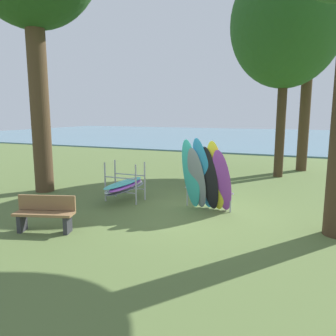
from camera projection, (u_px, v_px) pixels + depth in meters
ground_plane at (197, 214)px, 9.13m from camera, size 80.00×80.00×0.00m
lake_water at (281, 137)px, 38.11m from camera, size 80.00×36.00×0.10m
tree_mid_behind at (286, 24)px, 13.52m from camera, size 4.56×4.56×9.04m
tree_far_left_back at (312, 5)px, 14.88m from camera, size 4.43×4.43×10.21m
leaning_board_pile at (206, 178)px, 9.29m from camera, size 1.58×0.92×2.13m
board_storage_rack at (125, 185)px, 10.50m from camera, size 1.15×2.13×1.25m
park_bench at (45, 213)px, 7.78m from camera, size 1.46×0.81×0.85m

